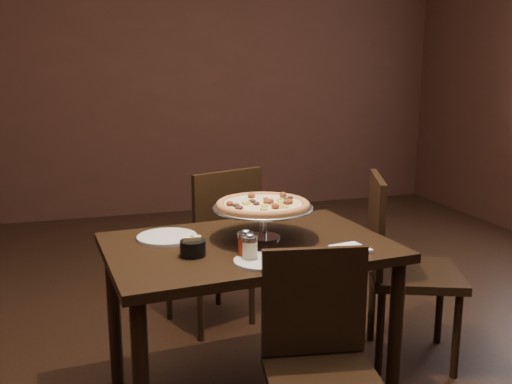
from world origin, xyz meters
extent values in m
cube|color=#321B13|center=(0.00, 3.51, 1.40)|extent=(6.00, 0.02, 2.80)
cube|color=black|center=(-0.07, -0.03, 0.72)|extent=(1.24, 0.88, 0.04)
cylinder|color=black|center=(0.48, -0.31, 0.35)|extent=(0.06, 0.06, 0.70)
cylinder|color=black|center=(-0.63, 0.26, 0.35)|extent=(0.06, 0.06, 0.70)
cylinder|color=black|center=(0.43, 0.35, 0.35)|extent=(0.06, 0.06, 0.70)
cylinder|color=silver|center=(0.01, 0.02, 0.74)|extent=(0.15, 0.15, 0.01)
cylinder|color=silver|center=(0.01, 0.02, 0.80)|extent=(0.03, 0.03, 0.12)
cylinder|color=silver|center=(0.01, 0.02, 0.86)|extent=(0.11, 0.11, 0.01)
cylinder|color=gray|center=(0.01, 0.02, 0.87)|extent=(0.43, 0.43, 0.01)
torus|color=gray|center=(0.01, 0.02, 0.87)|extent=(0.44, 0.44, 0.01)
cylinder|color=#995A2E|center=(0.01, 0.02, 0.88)|extent=(0.39, 0.39, 0.01)
torus|color=#995A2E|center=(0.01, 0.02, 0.88)|extent=(0.41, 0.41, 0.03)
cylinder|color=tan|center=(0.01, 0.02, 0.89)|extent=(0.34, 0.34, 0.01)
cylinder|color=beige|center=(-0.13, -0.24, 0.77)|extent=(0.06, 0.06, 0.08)
cylinder|color=silver|center=(-0.13, -0.24, 0.82)|extent=(0.06, 0.06, 0.02)
ellipsoid|color=silver|center=(-0.13, -0.24, 0.84)|extent=(0.03, 0.03, 0.01)
cylinder|color=maroon|center=(-0.13, -0.20, 0.78)|extent=(0.06, 0.06, 0.08)
cylinder|color=silver|center=(-0.13, -0.20, 0.83)|extent=(0.06, 0.06, 0.02)
ellipsoid|color=silver|center=(-0.13, -0.20, 0.84)|extent=(0.03, 0.03, 0.01)
cylinder|color=black|center=(-0.33, -0.13, 0.77)|extent=(0.10, 0.10, 0.06)
cube|color=#D2C279|center=(-0.35, -0.13, 0.78)|extent=(0.04, 0.03, 0.07)
cube|color=#D2C279|center=(-0.32, -0.13, 0.78)|extent=(0.04, 0.03, 0.07)
cube|color=white|center=(0.29, -0.25, 0.74)|extent=(0.15, 0.15, 0.01)
cylinder|color=silver|center=(-0.39, 0.14, 0.74)|extent=(0.26, 0.26, 0.01)
cylinder|color=silver|center=(-0.10, -0.28, 0.74)|extent=(0.21, 0.21, 0.01)
cone|color=silver|center=(0.12, -0.02, 0.88)|extent=(0.16, 0.16, 0.00)
cylinder|color=black|center=(0.12, -0.02, 0.88)|extent=(0.11, 0.10, 0.02)
cube|color=black|center=(-0.06, 0.82, 0.44)|extent=(0.56, 0.56, 0.04)
cube|color=black|center=(0.01, 0.64, 0.70)|extent=(0.42, 0.18, 0.45)
cylinder|color=black|center=(0.04, 1.05, 0.21)|extent=(0.04, 0.04, 0.42)
cylinder|color=black|center=(-0.29, 0.92, 0.21)|extent=(0.04, 0.04, 0.42)
cylinder|color=black|center=(0.16, 0.72, 0.21)|extent=(0.04, 0.04, 0.42)
cylinder|color=black|center=(-0.16, 0.59, 0.21)|extent=(0.04, 0.04, 0.42)
cube|color=black|center=(0.03, -0.62, 0.40)|extent=(0.45, 0.45, 0.04)
cube|color=black|center=(0.06, -0.45, 0.63)|extent=(0.39, 0.09, 0.41)
cube|color=black|center=(0.83, 0.10, 0.45)|extent=(0.58, 0.58, 0.04)
cube|color=black|center=(0.64, 0.17, 0.71)|extent=(0.20, 0.42, 0.46)
cylinder|color=black|center=(0.92, -0.14, 0.22)|extent=(0.04, 0.04, 0.43)
cylinder|color=black|center=(1.06, 0.20, 0.22)|extent=(0.04, 0.04, 0.43)
cylinder|color=black|center=(0.59, 0.00, 0.22)|extent=(0.04, 0.04, 0.43)
cylinder|color=black|center=(0.73, 0.33, 0.22)|extent=(0.04, 0.04, 0.43)
camera|label=1|loc=(-0.72, -2.24, 1.46)|focal=40.00mm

